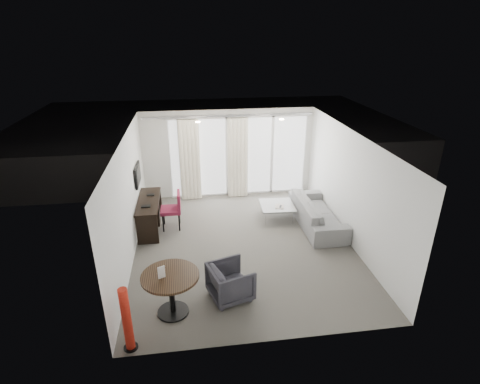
{
  "coord_description": "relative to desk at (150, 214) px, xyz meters",
  "views": [
    {
      "loc": [
        -1.14,
        -7.5,
        4.68
      ],
      "look_at": [
        0.0,
        0.6,
        1.1
      ],
      "focal_mm": 28.0,
      "sensor_mm": 36.0,
      "label": 1
    }
  ],
  "objects": [
    {
      "name": "rattan_chair_a",
      "position": [
        3.02,
        2.95,
        0.05
      ],
      "size": [
        0.75,
        0.75,
        0.88
      ],
      "primitive_type": null,
      "rotation": [
        0.0,
        0.0,
        0.3
      ],
      "color": "#4F3525",
      "rests_on": "terrace_slab"
    },
    {
      "name": "round_table",
      "position": [
        0.63,
        -3.22,
        0.01
      ],
      "size": [
        1.13,
        1.13,
        0.81
      ],
      "primitive_type": null,
      "rotation": [
        0.0,
        0.0,
        0.13
      ],
      "color": "black",
      "rests_on": "floor"
    },
    {
      "name": "curtain_track",
      "position": [
        2.22,
        1.69,
        2.06
      ],
      "size": [
        4.8,
        0.04,
        0.04
      ],
      "primitive_type": null,
      "color": "#B2B2B7",
      "rests_on": "ceiling"
    },
    {
      "name": "wall_left",
      "position": [
        -0.28,
        -1.13,
        0.91
      ],
      "size": [
        0.0,
        6.0,
        2.6
      ],
      "primitive_type": "cube",
      "color": "silver",
      "rests_on": "ground"
    },
    {
      "name": "window_frame",
      "position": [
        2.52,
        1.84,
        0.81
      ],
      "size": [
        4.1,
        0.06,
        2.44
      ],
      "primitive_type": null,
      "color": "white",
      "rests_on": "ground"
    },
    {
      "name": "tv",
      "position": [
        -0.23,
        0.32,
        0.96
      ],
      "size": [
        0.05,
        0.8,
        0.5
      ],
      "primitive_type": null,
      "color": "black",
      "rests_on": "wall_left"
    },
    {
      "name": "curtain_left",
      "position": [
        1.07,
        1.69,
        0.81
      ],
      "size": [
        0.6,
        0.2,
        2.38
      ],
      "primitive_type": null,
      "color": "white",
      "rests_on": "ground"
    },
    {
      "name": "balustrade",
      "position": [
        2.52,
        4.82,
        0.11
      ],
      "size": [
        5.5,
        0.06,
        1.05
      ],
      "primitive_type": null,
      "color": "#B2B2B7",
      "rests_on": "terrace_slab"
    },
    {
      "name": "curtain_right",
      "position": [
        2.47,
        1.69,
        0.81
      ],
      "size": [
        0.6,
        0.2,
        2.38
      ],
      "primitive_type": null,
      "color": "white",
      "rests_on": "ground"
    },
    {
      "name": "terrace_slab",
      "position": [
        2.52,
        3.37,
        -0.45
      ],
      "size": [
        5.6,
        3.0,
        0.12
      ],
      "primitive_type": "cube",
      "color": "#4D4D50",
      "rests_on": "ground"
    },
    {
      "name": "wall_right",
      "position": [
        4.72,
        -1.13,
        0.91
      ],
      "size": [
        0.0,
        6.0,
        2.6
      ],
      "primitive_type": "cube",
      "color": "silver",
      "rests_on": "ground"
    },
    {
      "name": "rattan_chair_b",
      "position": [
        4.07,
        3.18,
        0.04
      ],
      "size": [
        0.63,
        0.63,
        0.85
      ],
      "primitive_type": null,
      "rotation": [
        0.0,
        0.0,
        0.08
      ],
      "color": "#4F3525",
      "rests_on": "terrace_slab"
    },
    {
      "name": "floor",
      "position": [
        2.22,
        -1.13,
        -0.39
      ],
      "size": [
        5.0,
        6.0,
        0.0
      ],
      "primitive_type": "cube",
      "color": "#56524B",
      "rests_on": "ground"
    },
    {
      "name": "downlight_a",
      "position": [
        1.32,
        0.47,
        2.2
      ],
      "size": [
        0.12,
        0.12,
        0.02
      ],
      "primitive_type": "cylinder",
      "color": "#FFE0B2",
      "rests_on": "ceiling"
    },
    {
      "name": "menu_card",
      "position": [
        0.5,
        -3.27,
        0.33
      ],
      "size": [
        0.12,
        0.07,
        0.23
      ],
      "primitive_type": null,
      "rotation": [
        0.0,
        0.0,
        0.43
      ],
      "color": "white",
      "rests_on": "round_table"
    },
    {
      "name": "ceiling",
      "position": [
        2.22,
        -1.13,
        2.21
      ],
      "size": [
        5.0,
        6.0,
        0.0
      ],
      "primitive_type": "cube",
      "color": "white",
      "rests_on": "ground"
    },
    {
      "name": "coffee_table",
      "position": [
        3.31,
        0.09,
        -0.19
      ],
      "size": [
        0.91,
        0.91,
        0.39
      ],
      "primitive_type": null,
      "rotation": [
        0.0,
        0.0,
        -0.05
      ],
      "color": "gray",
      "rests_on": "floor"
    },
    {
      "name": "wall_front",
      "position": [
        2.22,
        -4.13,
        0.91
      ],
      "size": [
        5.0,
        0.0,
        2.6
      ],
      "primitive_type": "cube",
      "color": "silver",
      "rests_on": "ground"
    },
    {
      "name": "tub_armchair",
      "position": [
        1.7,
        -2.94,
        -0.04
      ],
      "size": [
        0.94,
        0.92,
        0.69
      ],
      "primitive_type": "imported",
      "rotation": [
        0.0,
        0.0,
        1.87
      ],
      "color": "#2D2C34",
      "rests_on": "floor"
    },
    {
      "name": "remote",
      "position": [
        3.36,
        -0.04,
        -0.03
      ],
      "size": [
        0.11,
        0.17,
        0.02
      ],
      "primitive_type": null,
      "rotation": [
        0.0,
        0.0,
        -0.41
      ],
      "color": "black",
      "rests_on": "coffee_table"
    },
    {
      "name": "desk",
      "position": [
        0.0,
        0.0,
        0.0
      ],
      "size": [
        0.52,
        1.66,
        0.78
      ],
      "primitive_type": null,
      "color": "black",
      "rests_on": "floor"
    },
    {
      "name": "red_lamp",
      "position": [
        -0.02,
        -3.95,
        0.19
      ],
      "size": [
        0.24,
        0.24,
        1.15
      ],
      "primitive_type": "cylinder",
      "rotation": [
        0.0,
        0.0,
        -0.04
      ],
      "color": "#AF2113",
      "rests_on": "floor"
    },
    {
      "name": "window_panel",
      "position": [
        2.52,
        1.85,
        0.81
      ],
      "size": [
        4.0,
        0.02,
        2.38
      ],
      "primitive_type": null,
      "color": "white",
      "rests_on": "ground"
    },
    {
      "name": "desk_chair",
      "position": [
        0.53,
        -0.04,
        0.09
      ],
      "size": [
        0.53,
        0.5,
        0.97
      ],
      "primitive_type": null,
      "rotation": [
        0.0,
        0.0,
        0.0
      ],
      "color": "maroon",
      "rests_on": "floor"
    },
    {
      "name": "downlight_b",
      "position": [
        3.42,
        0.47,
        2.2
      ],
      "size": [
        0.12,
        0.12,
        0.02
      ],
      "primitive_type": "cylinder",
      "color": "#FFE0B2",
      "rests_on": "ceiling"
    },
    {
      "name": "sofa",
      "position": [
        4.25,
        -0.4,
        -0.05
      ],
      "size": [
        0.91,
        2.33,
        0.68
      ],
      "primitive_type": "imported",
      "rotation": [
        0.0,
        0.0,
        1.57
      ],
      "color": "slate",
      "rests_on": "floor"
    },
    {
      "name": "magazine",
      "position": [
        3.34,
        -0.03,
        -0.03
      ],
      "size": [
        0.3,
        0.35,
        0.02
      ],
      "primitive_type": null,
      "rotation": [
        0.0,
        0.0,
        -0.24
      ],
      "color": "gray",
      "rests_on": "coffee_table"
    },
    {
      "name": "rattan_table",
      "position": [
        3.35,
        3.01,
        -0.15
      ],
      "size": [
        0.6,
        0.6,
        0.48
      ],
      "primitive_type": null,
      "rotation": [
        0.0,
        0.0,
        -0.31
      ],
      "color": "#4F3525",
      "rests_on": "terrace_slab"
    }
  ]
}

